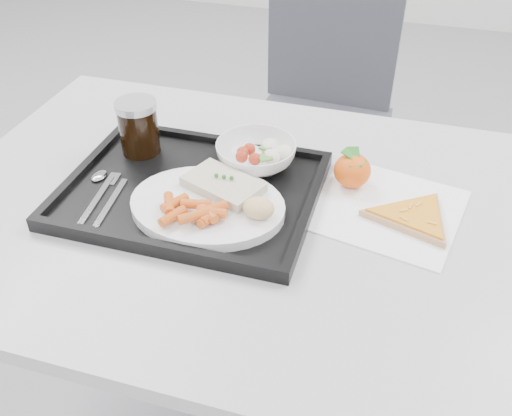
% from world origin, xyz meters
% --- Properties ---
extents(table, '(1.20, 0.80, 0.75)m').
position_xyz_m(table, '(0.00, 0.30, 0.68)').
color(table, '#B9B9BC').
rests_on(table, ground).
extents(chair, '(0.44, 0.44, 0.93)m').
position_xyz_m(chair, '(-0.05, 1.18, 0.54)').
color(chair, '#3D3F46').
rests_on(chair, ground).
extents(tray, '(0.45, 0.35, 0.03)m').
position_xyz_m(tray, '(-0.14, 0.30, 0.76)').
color(tray, black).
rests_on(tray, table).
extents(dinner_plate, '(0.27, 0.27, 0.02)m').
position_xyz_m(dinner_plate, '(-0.09, 0.25, 0.77)').
color(dinner_plate, white).
rests_on(dinner_plate, tray).
extents(fish_fillet, '(0.15, 0.13, 0.03)m').
position_xyz_m(fish_fillet, '(-0.07, 0.29, 0.79)').
color(fish_fillet, beige).
rests_on(fish_fillet, dinner_plate).
extents(bread_roll, '(0.06, 0.06, 0.03)m').
position_xyz_m(bread_roll, '(0.01, 0.24, 0.80)').
color(bread_roll, '#E7D188').
rests_on(bread_roll, dinner_plate).
extents(salad_bowl, '(0.15, 0.15, 0.05)m').
position_xyz_m(salad_bowl, '(-0.05, 0.41, 0.79)').
color(salad_bowl, white).
rests_on(salad_bowl, tray).
extents(cola_glass, '(0.08, 0.08, 0.11)m').
position_xyz_m(cola_glass, '(-0.28, 0.39, 0.82)').
color(cola_glass, black).
rests_on(cola_glass, tray).
extents(cutlery, '(0.09, 0.17, 0.01)m').
position_xyz_m(cutlery, '(-0.29, 0.24, 0.77)').
color(cutlery, silver).
rests_on(cutlery, tray).
extents(napkin, '(0.29, 0.28, 0.00)m').
position_xyz_m(napkin, '(0.21, 0.36, 0.75)').
color(napkin, white).
rests_on(napkin, table).
extents(tangerine, '(0.08, 0.08, 0.07)m').
position_xyz_m(tangerine, '(0.13, 0.41, 0.79)').
color(tangerine, orange).
rests_on(tangerine, napkin).
extents(pizza_slice, '(0.21, 0.21, 0.02)m').
position_xyz_m(pizza_slice, '(0.25, 0.34, 0.76)').
color(pizza_slice, tan).
rests_on(pizza_slice, napkin).
extents(carrot_pile, '(0.12, 0.08, 0.02)m').
position_xyz_m(carrot_pile, '(-0.09, 0.20, 0.80)').
color(carrot_pile, '#CE5418').
rests_on(carrot_pile, dinner_plate).
extents(salad_contents, '(0.10, 0.08, 0.03)m').
position_xyz_m(salad_contents, '(-0.03, 0.41, 0.80)').
color(salad_contents, '#A72B17').
rests_on(salad_contents, salad_bowl).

